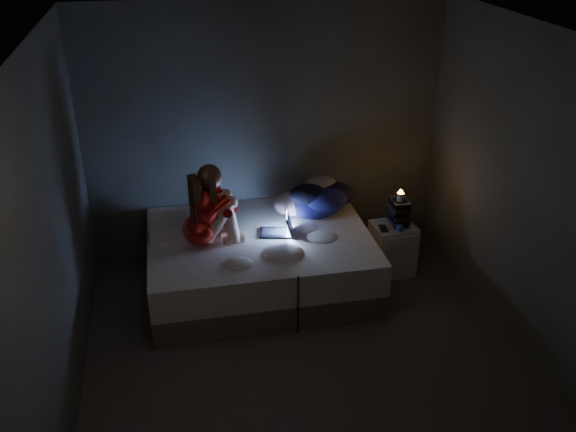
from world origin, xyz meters
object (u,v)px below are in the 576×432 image
object	(u,v)px
laptop	(275,223)
candle	(400,196)
woman	(198,207)
bed	(260,261)
phone	(383,228)
nightstand	(392,249)

from	to	relation	value
laptop	candle	size ratio (longest dim) A/B	3.82
woman	candle	size ratio (longest dim) A/B	9.68
bed	phone	bearing A→B (deg)	-1.75
bed	candle	bearing A→B (deg)	1.03
laptop	phone	xyz separation A→B (m)	(1.05, -0.04, -0.14)
laptop	nightstand	distance (m)	1.26
laptop	nightstand	world-z (taller)	laptop
woman	phone	size ratio (longest dim) A/B	5.53
nightstand	phone	bearing A→B (deg)	-168.78
woman	laptop	size ratio (longest dim) A/B	2.54
woman	candle	bearing A→B (deg)	-8.49
bed	laptop	bearing A→B (deg)	1.34
laptop	candle	xyz separation A→B (m)	(1.23, 0.02, 0.15)
laptop	phone	size ratio (longest dim) A/B	2.18
bed	nightstand	world-z (taller)	bed
phone	laptop	bearing A→B (deg)	-171.09
woman	candle	xyz separation A→B (m)	(1.94, 0.10, -0.12)
bed	woman	xyz separation A→B (m)	(-0.55, -0.07, 0.67)
candle	phone	world-z (taller)	candle
nightstand	laptop	bearing A→B (deg)	174.60
nightstand	candle	distance (m)	0.57
woman	laptop	world-z (taller)	woman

